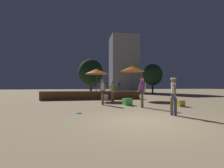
# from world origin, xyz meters

# --- Properties ---
(ground_plane) EXTENTS (120.00, 120.00, 0.00)m
(ground_plane) POSITION_xyz_m (0.00, 0.00, 0.00)
(ground_plane) COLOR tan
(wooden_deck) EXTENTS (9.66, 2.24, 0.85)m
(wooden_deck) POSITION_xyz_m (-1.45, 10.50, 0.39)
(wooden_deck) COLOR brown
(wooden_deck) RESTS_ON ground
(patio_umbrella_0) EXTENTS (2.43, 2.43, 3.39)m
(patio_umbrella_0) POSITION_xyz_m (2.41, 8.94, 3.03)
(patio_umbrella_0) COLOR brown
(patio_umbrella_0) RESTS_ON ground
(patio_umbrella_1) EXTENTS (2.22, 2.22, 3.05)m
(patio_umbrella_1) POSITION_xyz_m (-1.06, 9.22, 2.73)
(patio_umbrella_1) COLOR brown
(patio_umbrella_1) RESTS_ON ground
(cube_seat_0) EXTENTS (0.64, 0.64, 0.39)m
(cube_seat_0) POSITION_xyz_m (3.85, 3.56, 0.19)
(cube_seat_0) COLOR yellow
(cube_seat_0) RESTS_ON ground
(cube_seat_1) EXTENTS (0.63, 0.63, 0.46)m
(cube_seat_1) POSITION_xyz_m (0.69, 4.77, 0.23)
(cube_seat_1) COLOR #4CC651
(cube_seat_1) RESTS_ON ground
(cube_seat_2) EXTENTS (0.65, 0.65, 0.48)m
(cube_seat_2) POSITION_xyz_m (-0.36, 8.73, 0.24)
(cube_seat_2) COLOR white
(cube_seat_2) RESTS_ON ground
(person_0) EXTENTS (0.48, 0.29, 1.77)m
(person_0) POSITION_xyz_m (-0.96, 5.32, 0.97)
(person_0) COLOR #997051
(person_0) RESTS_ON ground
(person_1) EXTENTS (0.48, 0.38, 1.85)m
(person_1) POSITION_xyz_m (1.27, 3.51, 1.07)
(person_1) COLOR tan
(person_1) RESTS_ON ground
(person_2) EXTENTS (0.35, 0.49, 1.77)m
(person_2) POSITION_xyz_m (0.13, 7.18, 0.97)
(person_2) COLOR #997051
(person_2) RESTS_ON ground
(person_3) EXTENTS (0.29, 0.50, 1.69)m
(person_3) POSITION_xyz_m (1.69, 0.86, 0.95)
(person_3) COLOR #2D4C7F
(person_3) RESTS_ON ground
(bistro_chair_0) EXTENTS (0.48, 0.48, 0.90)m
(bistro_chair_0) POSITION_xyz_m (1.48, 10.68, 1.39)
(bistro_chair_0) COLOR #2D3338
(bistro_chair_0) RESTS_ON wooden_deck
(bistro_chair_1) EXTENTS (0.44, 0.44, 0.90)m
(bistro_chair_1) POSITION_xyz_m (-1.21, 10.88, 1.39)
(bistro_chair_1) COLOR #1E4C47
(bistro_chair_1) RESTS_ON wooden_deck
(bistro_chair_2) EXTENTS (0.48, 0.48, 0.90)m
(bistro_chair_2) POSITION_xyz_m (0.08, 11.07, 1.39)
(bistro_chair_2) COLOR #47474C
(bistro_chair_2) RESTS_ON wooden_deck
(bistro_chair_3) EXTENTS (0.42, 0.42, 0.90)m
(bistro_chair_3) POSITION_xyz_m (0.60, 10.21, 1.39)
(bistro_chair_3) COLOR #2D3338
(bistro_chair_3) RESTS_ON wooden_deck
(frisbee_disc) EXTENTS (0.26, 0.26, 0.03)m
(frisbee_disc) POSITION_xyz_m (-2.49, 2.10, 0.02)
(frisbee_disc) COLOR #33B2D8
(frisbee_disc) RESTS_ON ground
(background_tree_0) EXTENTS (3.31, 3.31, 5.00)m
(background_tree_0) POSITION_xyz_m (-1.36, 15.19, 3.17)
(background_tree_0) COLOR #3D2B1C
(background_tree_0) RESTS_ON ground
(background_tree_1) EXTENTS (3.29, 3.29, 5.09)m
(background_tree_1) POSITION_xyz_m (9.23, 18.51, 3.27)
(background_tree_1) COLOR #3D2B1C
(background_tree_1) RESTS_ON ground
(distant_building) EXTENTS (5.78, 4.92, 12.20)m
(distant_building) POSITION_xyz_m (6.34, 26.62, 6.10)
(distant_building) COLOR gray
(distant_building) RESTS_ON ground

